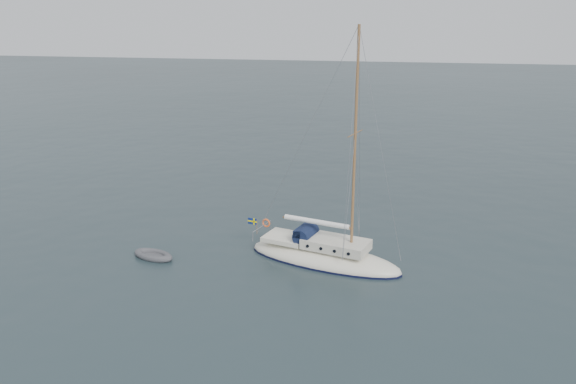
# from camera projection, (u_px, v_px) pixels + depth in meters

# --- Properties ---
(ground) EXTENTS (300.00, 300.00, 0.00)m
(ground) POSITION_uv_depth(u_px,v_px,m) (341.00, 269.00, 28.82)
(ground) COLOR black
(ground) RESTS_ON ground
(sailboat) EXTENTS (8.86, 2.66, 12.62)m
(sailboat) POSITION_uv_depth(u_px,v_px,m) (324.00, 245.00, 29.42)
(sailboat) COLOR beige
(sailboat) RESTS_ON ground
(dinghy) EXTENTS (2.44, 1.10, 0.35)m
(dinghy) POSITION_uv_depth(u_px,v_px,m) (153.00, 255.00, 30.09)
(dinghy) COLOR #4E4E52
(dinghy) RESTS_ON ground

